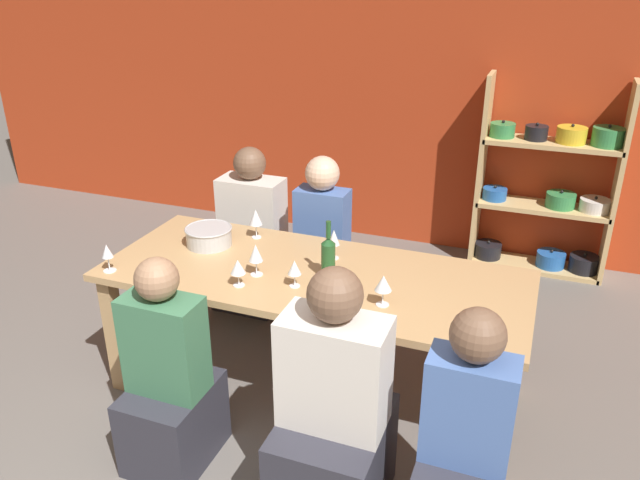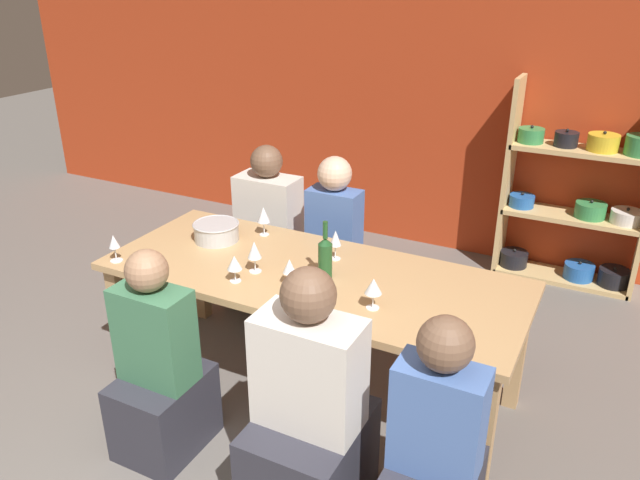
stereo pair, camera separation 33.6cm
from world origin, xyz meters
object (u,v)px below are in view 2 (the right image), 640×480
at_px(wine_glass_white_b, 254,251).
at_px(person_near_b, 160,379).
at_px(wine_bottle_green, 325,257).
at_px(person_near_a, 309,429).
at_px(wine_glass_empty_a, 264,215).
at_px(wine_glass_red_a, 335,239).
at_px(person_near_c, 433,474).
at_px(dining_table, 312,287).
at_px(wine_glass_white_a, 114,243).
at_px(mixing_bowl, 216,231).
at_px(wine_glass_red_c, 289,267).
at_px(wine_glass_empty_b, 234,263).
at_px(shelf_unit, 578,204).
at_px(person_far_b, 334,260).
at_px(wine_glass_red_b, 373,287).
at_px(person_far_a, 269,244).

relative_size(wine_glass_white_b, person_near_b, 0.16).
relative_size(wine_bottle_green, person_near_a, 0.26).
distance_m(wine_glass_empty_a, wine_glass_red_a, 0.54).
distance_m(wine_glass_empty_a, person_near_c, 1.86).
height_order(dining_table, wine_glass_white_a, wine_glass_white_a).
distance_m(mixing_bowl, wine_bottle_green, 0.81).
bearing_deg(wine_glass_red_c, wine_glass_empty_b, -160.78).
distance_m(shelf_unit, wine_glass_empty_b, 2.79).
height_order(dining_table, wine_glass_empty_b, wine_glass_empty_b).
bearing_deg(wine_glass_white_b, person_far_b, 87.92).
height_order(shelf_unit, person_near_a, shelf_unit).
xyz_separation_m(wine_glass_red_c, person_near_a, (0.43, -0.59, -0.42)).
xyz_separation_m(dining_table, wine_glass_red_b, (0.44, -0.20, 0.20)).
xyz_separation_m(mixing_bowl, wine_glass_empty_a, (0.21, 0.19, 0.07)).
bearing_deg(person_far_b, wine_glass_empty_b, 86.47).
bearing_deg(person_near_b, wine_glass_red_a, 62.94).
distance_m(mixing_bowl, wine_glass_empty_a, 0.30).
distance_m(wine_glass_red_b, person_near_c, 0.88).
distance_m(wine_bottle_green, person_near_b, 1.02).
bearing_deg(person_far_b, wine_glass_red_a, 116.43).
height_order(wine_bottle_green, wine_glass_empty_a, wine_bottle_green).
height_order(wine_glass_red_a, person_near_a, person_near_a).
height_order(mixing_bowl, wine_glass_red_a, wine_glass_red_a).
relative_size(wine_glass_empty_a, wine_glass_red_b, 1.13).
xyz_separation_m(dining_table, mixing_bowl, (-0.71, 0.12, 0.15)).
xyz_separation_m(wine_bottle_green, person_near_c, (0.85, -0.75, -0.45)).
distance_m(dining_table, person_far_a, 1.19).
distance_m(wine_bottle_green, wine_glass_empty_b, 0.47).
height_order(wine_bottle_green, wine_glass_empty_b, wine_bottle_green).
bearing_deg(wine_glass_red_a, person_far_a, 142.45).
height_order(wine_glass_red_a, person_near_c, person_near_c).
bearing_deg(wine_bottle_green, wine_glass_red_b, -27.60).
bearing_deg(person_near_c, person_near_a, 180.00).
bearing_deg(person_far_a, mixing_bowl, 97.01).
height_order(dining_table, wine_glass_empty_a, wine_glass_empty_a).
height_order(wine_glass_empty_b, wine_glass_red_b, wine_glass_red_b).
height_order(wine_glass_red_b, person_far_a, person_far_a).
relative_size(wine_glass_red_a, wine_glass_red_b, 1.08).
relative_size(mixing_bowl, wine_glass_red_c, 1.89).
xyz_separation_m(wine_bottle_green, wine_glass_white_a, (-1.13, -0.35, -0.01)).
bearing_deg(person_near_b, shelf_unit, 61.12).
xyz_separation_m(wine_glass_empty_a, person_near_c, (1.44, -1.08, -0.46)).
bearing_deg(person_near_c, wine_glass_empty_a, 143.04).
height_order(dining_table, wine_bottle_green, wine_bottle_green).
bearing_deg(person_far_a, person_near_b, 102.23).
distance_m(shelf_unit, person_far_b, 1.93).
bearing_deg(wine_glass_empty_b, wine_glass_empty_a, 107.66).
distance_m(wine_bottle_green, wine_glass_empty_a, 0.67).
bearing_deg(wine_glass_white_a, person_far_a, 78.90).
bearing_deg(person_near_a, wine_glass_red_a, 109.80).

